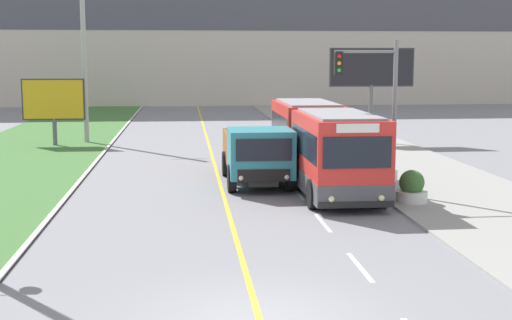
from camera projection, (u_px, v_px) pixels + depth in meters
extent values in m
plane|color=slate|center=(260.00, 320.00, 13.58)|extent=(300.00, 300.00, 0.00)
cube|color=gold|center=(260.00, 320.00, 13.58)|extent=(0.14, 140.00, 0.01)
cube|color=silver|center=(360.00, 267.00, 17.00)|extent=(0.12, 2.40, 0.01)
cube|color=silver|center=(323.00, 223.00, 21.53)|extent=(0.12, 2.40, 0.01)
cube|color=silver|center=(298.00, 194.00, 26.06)|extent=(0.12, 2.40, 0.01)
cube|color=silver|center=(281.00, 174.00, 30.59)|extent=(0.12, 2.40, 0.01)
cube|color=silver|center=(269.00, 158.00, 35.12)|extent=(0.12, 2.40, 0.01)
cube|color=silver|center=(259.00, 147.00, 39.65)|extent=(0.12, 2.40, 0.01)
cube|color=beige|center=(196.00, 0.00, 74.91)|extent=(80.00, 8.00, 21.74)
cube|color=red|center=(338.00, 154.00, 24.86)|extent=(2.46, 5.46, 2.69)
cube|color=#4C4C51|center=(338.00, 182.00, 25.00)|extent=(2.48, 5.48, 0.70)
cube|color=black|center=(338.00, 142.00, 24.80)|extent=(2.48, 5.02, 0.94)
cube|color=gray|center=(339.00, 114.00, 24.66)|extent=(2.09, 4.91, 0.08)
cube|color=red|center=(307.00, 134.00, 31.12)|extent=(2.46, 5.46, 2.69)
cube|color=#4C4C51|center=(307.00, 157.00, 31.27)|extent=(2.48, 5.48, 0.70)
cube|color=black|center=(307.00, 125.00, 31.07)|extent=(2.48, 5.02, 0.94)
cube|color=gray|center=(307.00, 102.00, 30.93)|extent=(2.09, 4.91, 0.08)
cube|color=#474747|center=(321.00, 143.00, 27.99)|extent=(2.26, 0.90, 2.48)
cube|color=black|center=(357.00, 153.00, 22.10)|extent=(2.16, 0.04, 0.99)
cube|color=black|center=(356.00, 205.00, 22.32)|extent=(2.41, 0.06, 0.20)
sphere|color=#F4EAB2|center=(331.00, 199.00, 22.20)|extent=(0.20, 0.20, 0.20)
sphere|color=#F4EAB2|center=(381.00, 198.00, 22.36)|extent=(0.20, 0.20, 0.20)
cube|color=white|center=(358.00, 128.00, 21.99)|extent=(1.35, 0.04, 0.28)
cylinder|color=black|center=(313.00, 194.00, 23.40)|extent=(0.28, 1.00, 1.00)
cylinder|color=black|center=(382.00, 193.00, 23.63)|extent=(0.28, 1.00, 1.00)
cylinder|color=black|center=(297.00, 177.00, 26.63)|extent=(0.28, 1.00, 1.00)
cylinder|color=black|center=(358.00, 176.00, 26.86)|extent=(0.28, 1.00, 1.00)
cylinder|color=black|center=(279.00, 158.00, 31.71)|extent=(0.28, 1.00, 1.00)
cylinder|color=black|center=(330.00, 157.00, 31.94)|extent=(0.28, 1.00, 1.00)
cube|color=black|center=(255.00, 171.00, 28.61)|extent=(1.06, 6.30, 0.20)
cube|color=teal|center=(260.00, 153.00, 26.53)|extent=(2.36, 2.36, 1.76)
cube|color=black|center=(264.00, 150.00, 25.31)|extent=(2.00, 0.04, 0.79)
cube|color=black|center=(264.00, 176.00, 25.43)|extent=(1.89, 0.06, 0.44)
sphere|color=silver|center=(241.00, 178.00, 25.35)|extent=(0.18, 0.18, 0.18)
sphere|color=silver|center=(287.00, 177.00, 25.51)|extent=(0.18, 0.18, 0.18)
cube|color=#994C19|center=(252.00, 162.00, 29.87)|extent=(2.24, 3.68, 0.12)
cube|color=#994C19|center=(227.00, 148.00, 29.68)|extent=(0.12, 3.68, 1.30)
cube|color=#994C19|center=(277.00, 148.00, 29.89)|extent=(0.12, 3.68, 1.30)
cube|color=#994C19|center=(256.00, 154.00, 28.03)|extent=(2.24, 0.12, 1.30)
cube|color=#994C19|center=(248.00, 143.00, 31.54)|extent=(2.24, 0.12, 1.30)
cube|color=#994C19|center=(256.00, 134.00, 27.92)|extent=(2.24, 0.12, 0.24)
cylinder|color=black|center=(232.00, 178.00, 26.32)|extent=(0.30, 1.04, 1.04)
cylinder|color=black|center=(290.00, 177.00, 26.54)|extent=(0.30, 1.04, 1.04)
cylinder|color=black|center=(226.00, 164.00, 29.96)|extent=(0.30, 1.04, 1.04)
cylinder|color=black|center=(277.00, 163.00, 30.17)|extent=(0.30, 1.04, 1.04)
cylinder|color=#9E9E99|center=(84.00, 50.00, 40.99)|extent=(0.28, 0.28, 10.77)
cylinder|color=slate|center=(394.00, 119.00, 25.35)|extent=(0.16, 0.16, 5.55)
cylinder|color=slate|center=(366.00, 52.00, 24.90)|extent=(2.20, 0.10, 0.10)
cube|color=black|center=(338.00, 63.00, 24.87)|extent=(0.28, 0.24, 0.80)
sphere|color=red|center=(339.00, 56.00, 24.70)|extent=(0.14, 0.14, 0.14)
sphere|color=orange|center=(339.00, 63.00, 24.74)|extent=(0.14, 0.14, 0.14)
sphere|color=green|center=(339.00, 70.00, 24.77)|extent=(0.14, 0.14, 0.14)
cylinder|color=#59595B|center=(371.00, 114.00, 41.39)|extent=(0.24, 0.24, 3.35)
cube|color=#333333|center=(372.00, 67.00, 41.00)|extent=(4.95, 0.20, 2.21)
cube|color=black|center=(372.00, 67.00, 40.89)|extent=(4.79, 0.02, 2.05)
cylinder|color=#59595B|center=(55.00, 132.00, 40.18)|extent=(0.24, 0.24, 1.53)
cube|color=#333333|center=(54.00, 99.00, 39.92)|extent=(3.45, 0.20, 2.32)
cube|color=gold|center=(53.00, 99.00, 39.81)|extent=(3.29, 0.02, 2.16)
cylinder|color=silver|center=(411.00, 196.00, 24.22)|extent=(1.07, 1.07, 0.37)
sphere|color=#3D6B33|center=(412.00, 182.00, 24.15)|extent=(0.86, 0.86, 0.86)
cylinder|color=silver|center=(383.00, 175.00, 28.38)|extent=(1.12, 1.12, 0.41)
sphere|color=#3D6B33|center=(384.00, 163.00, 28.31)|extent=(0.90, 0.90, 0.90)
cylinder|color=silver|center=(355.00, 160.00, 32.51)|extent=(1.07, 1.07, 0.43)
sphere|color=#3D6B33|center=(355.00, 149.00, 32.44)|extent=(0.86, 0.86, 0.86)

